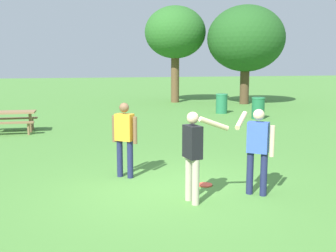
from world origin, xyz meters
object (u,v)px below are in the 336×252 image
at_px(tree_far_right, 246,39).
at_px(tree_broad_center, 175,33).
at_px(frisbee, 205,185).
at_px(trash_can_beside_table, 258,108).
at_px(trash_can_further_along, 222,104).
at_px(picnic_table_near, 11,117).
at_px(person_bystander, 193,150).
at_px(person_thrower, 125,135).
at_px(person_catcher, 258,145).

bearing_deg(tree_far_right, tree_broad_center, 151.92).
xyz_separation_m(frisbee, trash_can_beside_table, (5.58, 8.74, 0.47)).
xyz_separation_m(frisbee, trash_can_further_along, (4.74, 10.98, 0.47)).
relative_size(picnic_table_near, tree_broad_center, 0.30).
xyz_separation_m(tree_broad_center, tree_far_right, (3.79, -2.02, -0.41)).
distance_m(person_bystander, trash_can_further_along, 13.00).
bearing_deg(picnic_table_near, tree_broad_center, 47.23).
xyz_separation_m(person_bystander, trash_can_beside_table, (6.13, 9.63, -0.48)).
height_order(picnic_table_near, tree_far_right, tree_far_right).
distance_m(picnic_table_near, tree_far_right, 14.75).
height_order(person_thrower, trash_can_beside_table, person_thrower).
bearing_deg(picnic_table_near, trash_can_further_along, 19.80).
relative_size(person_thrower, picnic_table_near, 0.94).
bearing_deg(picnic_table_near, person_catcher, -57.43).
bearing_deg(person_bystander, tree_far_right, 62.22).
bearing_deg(trash_can_beside_table, tree_broad_center, 101.09).
distance_m(picnic_table_near, trash_can_further_along, 9.96).
bearing_deg(frisbee, person_catcher, -47.23).
bearing_deg(trash_can_further_along, person_bystander, -114.03).
relative_size(picnic_table_near, tree_far_right, 0.30).
xyz_separation_m(picnic_table_near, trash_can_beside_table, (10.21, 1.13, -0.08)).
bearing_deg(tree_far_right, picnic_table_near, -149.55).
distance_m(frisbee, trash_can_further_along, 11.97).
height_order(trash_can_beside_table, tree_broad_center, tree_broad_center).
bearing_deg(person_thrower, trash_can_beside_table, 47.55).
relative_size(person_bystander, tree_far_right, 0.28).
relative_size(tree_broad_center, tree_far_right, 1.02).
distance_m(person_bystander, tree_broad_center, 18.66).
xyz_separation_m(frisbee, tree_broad_center, (3.98, 16.91, 4.26)).
bearing_deg(tree_broad_center, trash_can_further_along, -82.67).
bearing_deg(tree_far_right, person_thrower, -123.69).
relative_size(frisbee, tree_far_right, 0.05).
relative_size(person_catcher, picnic_table_near, 0.94).
relative_size(trash_can_further_along, tree_broad_center, 0.16).
distance_m(person_thrower, picnic_table_near, 7.32).
xyz_separation_m(trash_can_beside_table, tree_broad_center, (-1.60, 8.17, 3.79)).
relative_size(person_catcher, frisbee, 5.49).
bearing_deg(person_catcher, person_thrower, 141.13).
bearing_deg(trash_can_beside_table, person_thrower, -132.45).
height_order(person_bystander, trash_can_beside_table, person_bystander).
distance_m(person_thrower, frisbee, 2.03).
distance_m(person_catcher, frisbee, 1.44).
height_order(trash_can_beside_table, tree_far_right, tree_far_right).
bearing_deg(trash_can_beside_table, person_catcher, -116.91).
xyz_separation_m(person_thrower, picnic_table_near, (-3.13, 6.60, -0.38)).
relative_size(trash_can_further_along, tree_far_right, 0.16).
bearing_deg(tree_far_right, frisbee, -117.53).
bearing_deg(frisbee, person_thrower, 146.16).
xyz_separation_m(person_thrower, trash_can_beside_table, (7.08, 7.74, -0.46)).
distance_m(person_bystander, tree_far_right, 18.07).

